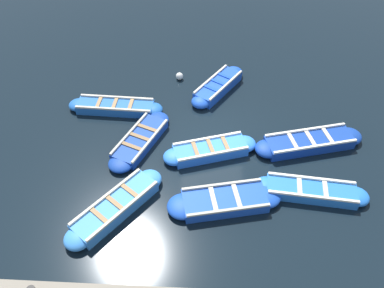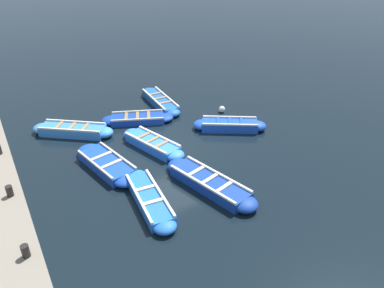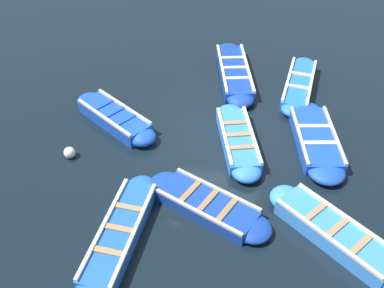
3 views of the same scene
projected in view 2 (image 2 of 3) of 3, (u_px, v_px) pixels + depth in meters
The scene contains 12 objects.
ground_plane at pixel (166, 146), 15.40m from camera, with size 120.00×120.00×0.00m, color black.
boat_centre at pixel (107, 164), 13.93m from camera, with size 1.66×3.64×0.41m.
boat_drifting at pixel (149, 199), 12.16m from camera, with size 1.09×3.56×0.40m.
boat_far_corner at pixel (138, 119), 17.22m from camera, with size 3.36×2.09×0.37m.
boat_tucked at pixel (160, 101), 18.88m from camera, with size 0.92×3.71×0.40m.
boat_stern_in at pixel (230, 125), 16.56m from camera, with size 3.11×2.39×0.46m.
boat_alongside at pixel (153, 144), 15.19m from camera, with size 1.71×3.37×0.43m.
boat_broadside at pixel (210, 183), 12.85m from camera, with size 1.80×4.02×0.45m.
boat_outer_left at pixel (73, 130), 16.16m from camera, with size 3.30×2.82×0.46m.
bollard_north at pixel (25, 251), 9.21m from camera, with size 0.20×0.20×0.35m, color black.
bollard_mid_north at pixel (9, 191), 11.29m from camera, with size 0.20×0.20×0.35m, color black.
buoy_orange_near at pixel (222, 109), 18.11m from camera, with size 0.31×0.31×0.31m, color silver.
Camera 2 is at (-5.76, -11.96, 7.88)m, focal length 35.00 mm.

